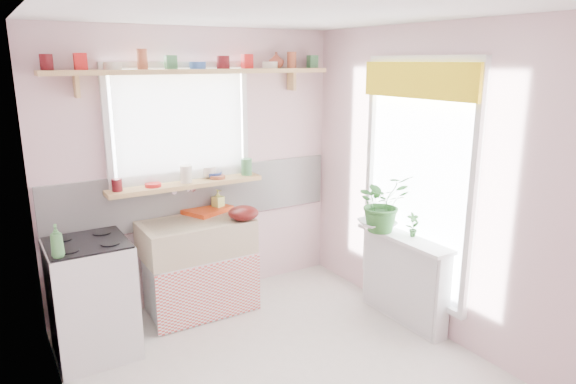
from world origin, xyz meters
TOP-DOWN VIEW (x-y plane):
  - room at (0.66, 0.86)m, footprint 3.20×3.20m
  - sink_unit at (-0.15, 1.29)m, footprint 0.95×0.65m
  - cooker at (-1.10, 1.05)m, footprint 0.58×0.58m
  - radiator_ledge at (1.30, 0.20)m, footprint 0.22×0.95m
  - windowsill at (-0.15, 1.48)m, footprint 1.40×0.22m
  - pine_shelf at (0.00, 1.47)m, footprint 2.52×0.24m
  - shelf_crockery at (-0.00, 1.47)m, footprint 2.47×0.11m
  - sill_crockery at (-0.15, 1.48)m, footprint 1.35×0.11m
  - dish_tray at (0.05, 1.50)m, footprint 0.48×0.43m
  - colander at (0.22, 1.12)m, footprint 0.36×0.36m
  - jade_plant at (1.21, 0.42)m, footprint 0.50×0.44m
  - fruit_bowl at (1.21, 0.47)m, footprint 0.37×0.37m
  - herb_pot at (1.33, 0.16)m, footprint 0.12×0.09m
  - soap_bottle_sink at (0.16, 1.50)m, footprint 0.12×0.12m
  - sill_cup at (0.09, 1.54)m, footprint 0.15×0.15m
  - sill_bowl at (0.13, 1.54)m, footprint 0.22×0.22m
  - shelf_vase at (0.81, 1.53)m, footprint 0.15×0.15m
  - cooker_bottle at (-1.32, 0.83)m, footprint 0.11×0.11m
  - fruit at (1.22, 0.48)m, footprint 0.20×0.14m

SIDE VIEW (x-z plane):
  - radiator_ledge at x=1.30m, z-range 0.01..0.78m
  - sink_unit at x=-0.15m, z-range -0.13..0.99m
  - cooker at x=-1.10m, z-range 0.00..0.92m
  - fruit_bowl at x=1.21m, z-range 0.78..0.85m
  - dish_tray at x=0.05m, z-range 0.85..0.89m
  - fruit at x=1.22m, z-range 0.83..0.92m
  - herb_pot at x=1.33m, z-range 0.78..0.98m
  - colander at x=0.22m, z-range 0.85..0.97m
  - soap_bottle_sink at x=0.16m, z-range 0.85..1.05m
  - jade_plant at x=1.21m, z-range 0.78..1.28m
  - cooker_bottle at x=-1.32m, z-range 0.92..1.15m
  - windowsill at x=-0.15m, z-range 1.12..1.16m
  - sill_bowl at x=0.13m, z-range 1.16..1.21m
  - sill_cup at x=0.09m, z-range 1.16..1.27m
  - sill_crockery at x=-0.15m, z-range 1.16..1.28m
  - room at x=0.66m, z-range -0.23..2.97m
  - pine_shelf at x=0.00m, z-range 2.10..2.14m
  - shelf_crockery at x=0.00m, z-range 2.14..2.26m
  - shelf_vase at x=0.81m, z-range 2.14..2.29m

